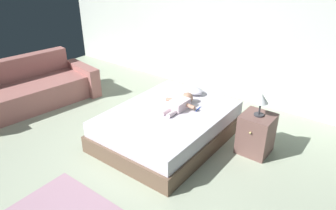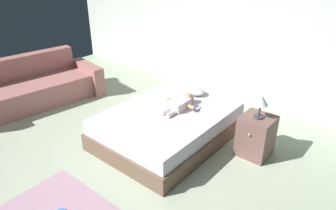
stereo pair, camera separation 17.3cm
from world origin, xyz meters
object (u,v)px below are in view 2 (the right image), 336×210
toothbrush (199,109)px  couch (34,88)px  baby (181,103)px  pillow (192,90)px  nightstand (256,136)px  bed (168,125)px  lamp (261,101)px

toothbrush → couch: bearing=-163.0°
baby → pillow: bearing=107.4°
nightstand → couch: bearing=-164.6°
couch → baby: bearing=16.4°
pillow → baby: bearing=-72.6°
pillow → couch: (-2.53, -1.28, -0.24)m
baby → nightstand: size_ratio=1.12×
bed → baby: size_ratio=3.09×
baby → couch: couch is taller
bed → baby: (0.07, 0.21, 0.30)m
baby → toothbrush: baby is taller
pillow → nightstand: pillow is taller
toothbrush → lamp: (0.83, 0.14, 0.34)m
bed → toothbrush: (0.30, 0.31, 0.24)m
bed → nightstand: size_ratio=3.46×
bed → nightstand: nightstand is taller
baby → nightstand: (1.07, 0.24, -0.24)m
lamp → toothbrush: bearing=-170.5°
bed → nightstand: 1.22m
pillow → toothbrush: size_ratio=2.68×
couch → lamp: bearing=15.4°
pillow → lamp: (1.22, -0.25, 0.28)m
pillow → nightstand: 1.27m
pillow → baby: size_ratio=0.69×
baby → lamp: 1.13m
pillow → lamp: lamp is taller
pillow → couch: 2.85m
pillow → baby: baby is taller
bed → pillow: size_ratio=4.50×
bed → lamp: 1.35m
bed → toothbrush: size_ratio=12.06×
pillow → lamp: size_ratio=1.37×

